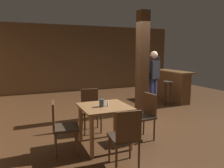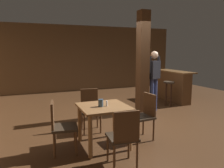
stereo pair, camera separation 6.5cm
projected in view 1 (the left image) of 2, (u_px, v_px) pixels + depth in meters
name	position (u px, v px, depth m)	size (l,w,h in m)	color
ground_plane	(137.00, 118.00, 5.66)	(10.80, 10.80, 0.00)	#422816
wall_back	(87.00, 58.00, 9.55)	(8.00, 0.10, 2.80)	brown
pillar	(142.00, 63.00, 6.02)	(0.28, 0.28, 2.80)	#4C301C
dining_table	(105.00, 113.00, 3.94)	(0.86, 0.86, 0.75)	brown
chair_north	(91.00, 107.00, 4.75)	(0.47, 0.47, 0.89)	#2D2319
chair_west	(61.00, 125.00, 3.64)	(0.48, 0.48, 0.89)	#2D2319
chair_east	(145.00, 114.00, 4.28)	(0.45, 0.45, 0.89)	#2D2319
chair_south	(126.00, 135.00, 3.18)	(0.46, 0.46, 0.89)	#2D2319
napkin_cup	(102.00, 103.00, 3.86)	(0.09, 0.09, 0.13)	#33475B
salt_shaker	(108.00, 103.00, 3.89)	(0.03, 0.03, 0.10)	silver
standing_person	(153.00, 77.00, 6.20)	(0.47, 0.30, 1.72)	black
bar_counter	(170.00, 85.00, 7.65)	(0.56, 1.63, 1.04)	brown
bar_stool_near	(168.00, 88.00, 6.88)	(0.34, 0.34, 0.78)	#2D2319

